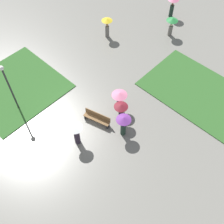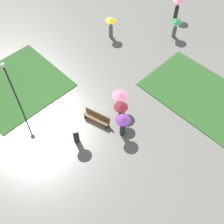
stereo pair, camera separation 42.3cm
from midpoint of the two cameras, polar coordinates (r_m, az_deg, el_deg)
The scene contains 12 objects.
ground_plane at distance 20.08m, azimuth -7.28°, elevation -1.71°, with size 90.00×90.00×0.00m, color slate.
lawn_patch_near at distance 23.13m, azimuth -19.55°, elevation 4.73°, with size 6.62×6.66×0.06m.
lawn_patch_far at distance 22.22m, azimuth 18.90°, elevation 2.39°, with size 10.36×5.41×0.06m.
park_bench at distance 19.51m, azimuth -3.65°, elevation -1.18°, with size 2.00×0.93×0.90m.
lamp_post at distance 19.78m, azimuth -21.00°, elevation 5.58°, with size 0.32×0.32×4.22m.
crowd_person_pink at distance 19.53m, azimuth 0.90°, elevation 2.96°, with size 1.10×1.10×1.77m.
crowd_person_maroon at distance 18.89m, azimuth 1.17°, elevation 0.49°, with size 0.96×0.96×1.79m.
crowd_person_purple at distance 18.25m, azimuth 1.69°, elevation -2.19°, with size 1.00×1.00×1.88m.
crowd_person_white at distance 18.11m, azimuth -7.97°, elevation -4.06°, with size 0.96×0.96×1.91m.
lone_walker_far_path at distance 26.22m, azimuth 11.55°, elevation 17.21°, with size 1.02×1.02×1.77m.
lone_walker_mid_plaza at distance 28.53m, azimuth 11.80°, elevation 20.78°, with size 1.01×1.01×2.01m.
lone_walker_near_lawn at distance 25.53m, azimuth -1.51°, elevation 17.32°, with size 0.95×0.95×1.91m.
Camera 1 is at (9.49, -6.64, 16.38)m, focal length 45.00 mm.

